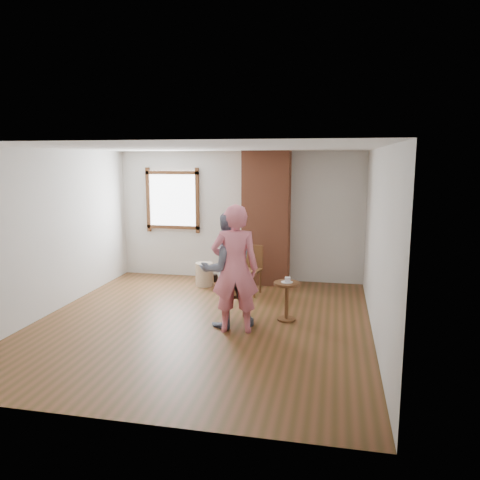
# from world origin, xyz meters

# --- Properties ---
(ground) EXTENTS (5.50, 5.50, 0.00)m
(ground) POSITION_xyz_m (0.00, 0.00, 0.00)
(ground) COLOR brown
(ground) RESTS_ON ground
(room_shell) EXTENTS (5.04, 5.52, 2.62)m
(room_shell) POSITION_xyz_m (-0.06, 0.61, 1.81)
(room_shell) COLOR silver
(room_shell) RESTS_ON ground
(brick_chimney) EXTENTS (0.90, 0.50, 2.60)m
(brick_chimney) POSITION_xyz_m (0.60, 2.50, 1.30)
(brick_chimney) COLOR #B05C3E
(brick_chimney) RESTS_ON ground
(stoneware_crock) EXTENTS (0.46, 0.46, 0.45)m
(stoneware_crock) POSITION_xyz_m (-0.54, 2.05, 0.23)
(stoneware_crock) COLOR #C5AD8E
(stoneware_crock) RESTS_ON ground
(dark_pot) EXTENTS (0.18, 0.18, 0.15)m
(dark_pot) POSITION_xyz_m (-0.43, 2.38, 0.07)
(dark_pot) COLOR black
(dark_pot) RESTS_ON ground
(dining_chair_left) EXTENTS (0.49, 0.49, 0.85)m
(dining_chair_left) POSITION_xyz_m (0.44, 0.26, 0.48)
(dining_chair_left) COLOR brown
(dining_chair_left) RESTS_ON ground
(dining_chair_right) EXTENTS (0.47, 0.47, 0.89)m
(dining_chair_right) POSITION_xyz_m (0.43, 1.71, 0.50)
(dining_chair_right) COLOR brown
(dining_chair_right) RESTS_ON ground
(side_table) EXTENTS (0.40, 0.40, 0.60)m
(side_table) POSITION_xyz_m (1.24, 0.37, 0.40)
(side_table) COLOR brown
(side_table) RESTS_ON ground
(cake_plate) EXTENTS (0.18, 0.18, 0.01)m
(cake_plate) POSITION_xyz_m (1.24, 0.37, 0.60)
(cake_plate) COLOR white
(cake_plate) RESTS_ON side_table
(cake_slice) EXTENTS (0.08, 0.07, 0.06)m
(cake_slice) POSITION_xyz_m (1.25, 0.37, 0.64)
(cake_slice) COLOR white
(cake_slice) RESTS_ON cake_plate
(man) EXTENTS (1.03, 0.96, 1.69)m
(man) POSITION_xyz_m (0.41, -0.02, 0.85)
(man) COLOR #151C3A
(man) RESTS_ON ground
(person_pink) EXTENTS (0.74, 0.56, 1.83)m
(person_pink) POSITION_xyz_m (0.57, -0.23, 0.92)
(person_pink) COLOR pink
(person_pink) RESTS_ON ground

